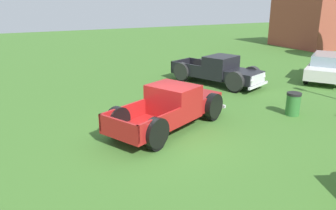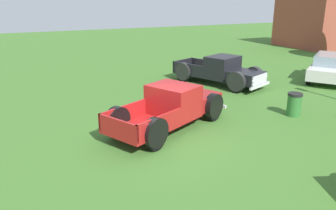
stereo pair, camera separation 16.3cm
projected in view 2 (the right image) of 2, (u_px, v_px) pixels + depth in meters
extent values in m
plane|color=#3D6B28|center=(162.00, 137.00, 11.72)|extent=(80.00, 80.00, 0.00)
cube|color=maroon|center=(195.00, 100.00, 13.64)|extent=(2.09, 2.08, 0.57)
cube|color=silver|center=(206.00, 96.00, 14.23)|extent=(1.30, 0.68, 0.48)
sphere|color=silver|center=(194.00, 92.00, 14.58)|extent=(0.21, 0.21, 0.21)
sphere|color=silver|center=(219.00, 98.00, 13.83)|extent=(0.21, 0.21, 0.21)
cube|color=maroon|center=(173.00, 101.00, 12.48)|extent=(2.14, 1.96, 1.19)
cube|color=#8C9EA8|center=(183.00, 90.00, 12.87)|extent=(1.36, 0.69, 0.52)
cube|color=maroon|center=(141.00, 128.00, 11.35)|extent=(2.50, 2.71, 0.10)
cube|color=maroon|center=(123.00, 114.00, 11.74)|extent=(1.03, 1.98, 0.57)
cube|color=maroon|center=(160.00, 124.00, 10.75)|extent=(1.03, 1.98, 0.57)
cube|color=maroon|center=(118.00, 128.00, 10.47)|extent=(1.59, 0.83, 0.57)
cylinder|color=black|center=(178.00, 103.00, 14.25)|extent=(0.55, 0.80, 0.78)
cylinder|color=#B7B7BC|center=(178.00, 102.00, 14.26)|extent=(0.36, 0.39, 0.31)
cylinder|color=black|center=(178.00, 98.00, 14.19)|extent=(0.70, 1.02, 0.99)
cylinder|color=black|center=(213.00, 111.00, 13.21)|extent=(0.55, 0.80, 0.78)
cylinder|color=#B7B7BC|center=(214.00, 111.00, 13.21)|extent=(0.36, 0.39, 0.31)
cylinder|color=black|center=(214.00, 106.00, 13.15)|extent=(0.70, 1.02, 0.99)
cylinder|color=black|center=(118.00, 126.00, 11.69)|extent=(0.55, 0.80, 0.78)
cylinder|color=#B7B7BC|center=(117.00, 126.00, 11.70)|extent=(0.36, 0.39, 0.31)
cylinder|color=black|center=(117.00, 120.00, 11.63)|extent=(0.70, 1.02, 0.99)
cylinder|color=black|center=(155.00, 139.00, 10.65)|extent=(0.55, 0.80, 0.78)
cylinder|color=#B7B7BC|center=(156.00, 139.00, 10.65)|extent=(0.36, 0.39, 0.31)
cylinder|color=black|center=(155.00, 133.00, 10.59)|extent=(0.70, 1.02, 0.99)
cube|color=silver|center=(206.00, 103.00, 14.36)|extent=(1.74, 0.92, 0.12)
cube|color=black|center=(246.00, 77.00, 17.51)|extent=(2.04, 2.05, 0.57)
cube|color=silver|center=(260.00, 79.00, 16.99)|extent=(0.60, 1.34, 0.48)
sphere|color=silver|center=(265.00, 77.00, 17.44)|extent=(0.21, 0.21, 0.21)
sphere|color=silver|center=(253.00, 81.00, 16.56)|extent=(0.21, 0.21, 0.21)
cube|color=black|center=(222.00, 67.00, 18.35)|extent=(1.91, 2.12, 1.19)
cube|color=#8C9EA8|center=(233.00, 64.00, 17.86)|extent=(0.61, 1.40, 0.53)
cube|color=black|center=(197.00, 72.00, 19.66)|extent=(2.67, 2.43, 0.10)
cube|color=black|center=(205.00, 64.00, 20.13)|extent=(2.05, 0.90, 0.57)
cube|color=black|center=(188.00, 69.00, 18.97)|extent=(2.05, 0.90, 0.57)
cube|color=black|center=(183.00, 64.00, 20.23)|extent=(0.74, 1.64, 0.57)
cylinder|color=black|center=(254.00, 79.00, 18.20)|extent=(0.82, 0.51, 0.79)
cylinder|color=#B7B7BC|center=(254.00, 79.00, 18.21)|extent=(0.39, 0.35, 0.32)
cylinder|color=black|center=(254.00, 76.00, 18.14)|extent=(1.03, 0.65, 1.00)
cylinder|color=black|center=(236.00, 85.00, 16.99)|extent=(0.82, 0.51, 0.79)
cylinder|color=#B7B7BC|center=(236.00, 85.00, 16.98)|extent=(0.39, 0.35, 0.32)
cylinder|color=black|center=(236.00, 81.00, 16.92)|extent=(1.03, 0.65, 1.00)
cylinder|color=black|center=(202.00, 70.00, 20.45)|extent=(0.82, 0.51, 0.79)
cylinder|color=#B7B7BC|center=(202.00, 70.00, 20.46)|extent=(0.39, 0.35, 0.32)
cylinder|color=black|center=(202.00, 67.00, 20.39)|extent=(1.03, 0.65, 1.00)
cylinder|color=black|center=(183.00, 75.00, 19.23)|extent=(0.82, 0.51, 0.79)
cylinder|color=#B7B7BC|center=(183.00, 75.00, 19.22)|extent=(0.39, 0.35, 0.32)
cylinder|color=black|center=(184.00, 71.00, 19.17)|extent=(1.03, 0.65, 1.00)
cube|color=silver|center=(260.00, 86.00, 17.07)|extent=(0.81, 1.79, 0.12)
cube|color=silver|center=(329.00, 70.00, 19.39)|extent=(4.08, 4.74, 0.61)
cube|color=#7F939E|center=(331.00, 59.00, 19.34)|extent=(2.71, 2.95, 0.56)
cylinder|color=black|center=(309.00, 79.00, 18.62)|extent=(0.54, 0.65, 0.65)
cylinder|color=black|center=(317.00, 69.00, 21.14)|extent=(0.54, 0.65, 0.65)
cylinder|color=#2D6B2D|center=(294.00, 106.00, 13.74)|extent=(0.56, 0.56, 0.85)
cylinder|color=black|center=(295.00, 94.00, 13.60)|extent=(0.59, 0.59, 0.10)
cube|color=brown|center=(314.00, 22.00, 31.77)|extent=(6.09, 4.37, 4.75)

